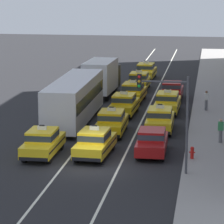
{
  "coord_description": "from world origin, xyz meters",
  "views": [
    {
      "loc": [
        6.65,
        -35.47,
        10.87
      ],
      "look_at": [
        -0.17,
        9.09,
        1.3
      ],
      "focal_mm": 105.29,
      "sensor_mm": 36.0,
      "label": 1
    }
  ],
  "objects_px": {
    "taxi_center_fourth": "(133,92)",
    "bus_left_second": "(74,98)",
    "traffic_light_pole": "(169,107)",
    "taxi_center_fifth": "(139,81)",
    "box_truck_left_third": "(102,76)",
    "pedestrian_near_crosswalk": "(206,100)",
    "taxi_center_third": "(124,104)",
    "taxi_center_sixth": "(146,71)",
    "taxi_right_second": "(160,119)",
    "sedan_right_fourth": "(172,90)",
    "sedan_right_nearest": "(152,141)",
    "taxi_center_nearest": "(95,142)",
    "taxi_center_second": "(112,122)",
    "taxi_right_third": "(168,102)",
    "fire_hydrant": "(192,152)",
    "pedestrian_mid_block": "(221,131)",
    "taxi_left_nearest": "(43,142)"
  },
  "relations": [
    {
      "from": "taxi_center_nearest",
      "to": "sedan_right_nearest",
      "type": "height_order",
      "value": "taxi_center_nearest"
    },
    {
      "from": "fire_hydrant",
      "to": "traffic_light_pole",
      "type": "bearing_deg",
      "value": -111.42
    },
    {
      "from": "taxi_center_nearest",
      "to": "pedestrian_mid_block",
      "type": "bearing_deg",
      "value": 27.36
    },
    {
      "from": "taxi_center_sixth",
      "to": "pedestrian_mid_block",
      "type": "distance_m",
      "value": 27.02
    },
    {
      "from": "taxi_center_third",
      "to": "pedestrian_mid_block",
      "type": "distance_m",
      "value": 10.94
    },
    {
      "from": "taxi_center_second",
      "to": "sedan_right_nearest",
      "type": "distance_m",
      "value": 5.67
    },
    {
      "from": "sedan_right_nearest",
      "to": "taxi_center_fifth",
      "type": "bearing_deg",
      "value": 98.39
    },
    {
      "from": "taxi_center_nearest",
      "to": "taxi_center_fourth",
      "type": "distance_m",
      "value": 17.43
    },
    {
      "from": "taxi_center_sixth",
      "to": "bus_left_second",
      "type": "bearing_deg",
      "value": -98.6
    },
    {
      "from": "taxi_center_fifth",
      "to": "sedan_right_fourth",
      "type": "bearing_deg",
      "value": -53.06
    },
    {
      "from": "taxi_left_nearest",
      "to": "taxi_center_nearest",
      "type": "xyz_separation_m",
      "value": [
        3.12,
        0.41,
        0.0
      ]
    },
    {
      "from": "taxi_left_nearest",
      "to": "pedestrian_near_crosswalk",
      "type": "relative_size",
      "value": 2.9
    },
    {
      "from": "taxi_center_third",
      "to": "sedan_right_nearest",
      "type": "xyz_separation_m",
      "value": [
        3.19,
        -11.04,
        -0.03
      ]
    },
    {
      "from": "pedestrian_near_crosswalk",
      "to": "traffic_light_pole",
      "type": "height_order",
      "value": "traffic_light_pole"
    },
    {
      "from": "taxi_center_third",
      "to": "pedestrian_mid_block",
      "type": "xyz_separation_m",
      "value": [
        7.35,
        -8.1,
        0.07
      ]
    },
    {
      "from": "bus_left_second",
      "to": "pedestrian_near_crosswalk",
      "type": "xyz_separation_m",
      "value": [
        9.61,
        5.23,
        -0.87
      ]
    },
    {
      "from": "taxi_center_fourth",
      "to": "bus_left_second",
      "type": "bearing_deg",
      "value": -111.31
    },
    {
      "from": "taxi_center_second",
      "to": "taxi_right_third",
      "type": "height_order",
      "value": "same"
    },
    {
      "from": "sedan_right_nearest",
      "to": "pedestrian_near_crosswalk",
      "type": "xyz_separation_m",
      "value": [
        3.12,
        13.14,
        0.1
      ]
    },
    {
      "from": "bus_left_second",
      "to": "sedan_right_nearest",
      "type": "distance_m",
      "value": 10.27
    },
    {
      "from": "taxi_center_nearest",
      "to": "fire_hydrant",
      "type": "bearing_deg",
      "value": -1.21
    },
    {
      "from": "taxi_center_nearest",
      "to": "bus_left_second",
      "type": "bearing_deg",
      "value": 109.48
    },
    {
      "from": "taxi_center_third",
      "to": "taxi_right_second",
      "type": "xyz_separation_m",
      "value": [
        3.19,
        -4.96,
        0.0
      ]
    },
    {
      "from": "fire_hydrant",
      "to": "sedan_right_fourth",
      "type": "bearing_deg",
      "value": 97.14
    },
    {
      "from": "box_truck_left_third",
      "to": "taxi_center_fourth",
      "type": "distance_m",
      "value": 4.04
    },
    {
      "from": "sedan_right_nearest",
      "to": "pedestrian_near_crosswalk",
      "type": "height_order",
      "value": "pedestrian_near_crosswalk"
    },
    {
      "from": "taxi_right_second",
      "to": "sedan_right_fourth",
      "type": "xyz_separation_m",
      "value": [
        0.1,
        11.82,
        -0.03
      ]
    },
    {
      "from": "taxi_center_second",
      "to": "pedestrian_near_crosswalk",
      "type": "bearing_deg",
      "value": 53.23
    },
    {
      "from": "taxi_center_nearest",
      "to": "pedestrian_near_crosswalk",
      "type": "bearing_deg",
      "value": 65.29
    },
    {
      "from": "taxi_center_fifth",
      "to": "pedestrian_near_crosswalk",
      "type": "relative_size",
      "value": 2.91
    },
    {
      "from": "taxi_center_sixth",
      "to": "taxi_left_nearest",
      "type": "bearing_deg",
      "value": -95.98
    },
    {
      "from": "taxi_center_fourth",
      "to": "taxi_right_third",
      "type": "xyz_separation_m",
      "value": [
        3.25,
        -4.17,
        0.0
      ]
    },
    {
      "from": "taxi_center_third",
      "to": "taxi_center_fourth",
      "type": "xyz_separation_m",
      "value": [
        0.05,
        5.44,
        0.0
      ]
    },
    {
      "from": "taxi_right_third",
      "to": "sedan_right_fourth",
      "type": "distance_m",
      "value": 5.59
    },
    {
      "from": "taxi_center_fourth",
      "to": "sedan_right_nearest",
      "type": "distance_m",
      "value": 16.78
    },
    {
      "from": "taxi_center_fifth",
      "to": "taxi_right_second",
      "type": "distance_m",
      "value": 16.7
    },
    {
      "from": "taxi_center_nearest",
      "to": "taxi_center_third",
      "type": "xyz_separation_m",
      "value": [
        0.17,
        11.99,
        0.0
      ]
    },
    {
      "from": "pedestrian_near_crosswalk",
      "to": "pedestrian_mid_block",
      "type": "distance_m",
      "value": 10.24
    },
    {
      "from": "taxi_left_nearest",
      "to": "traffic_light_pole",
      "type": "height_order",
      "value": "traffic_light_pole"
    },
    {
      "from": "traffic_light_pole",
      "to": "pedestrian_mid_block",
      "type": "bearing_deg",
      "value": 67.85
    },
    {
      "from": "box_truck_left_third",
      "to": "taxi_center_nearest",
      "type": "distance_m",
      "value": 20.07
    },
    {
      "from": "sedan_right_fourth",
      "to": "fire_hydrant",
      "type": "height_order",
      "value": "sedan_right_fourth"
    },
    {
      "from": "taxi_center_second",
      "to": "pedestrian_near_crosswalk",
      "type": "relative_size",
      "value": 2.91
    },
    {
      "from": "traffic_light_pole",
      "to": "taxi_center_fifth",
      "type": "bearing_deg",
      "value": 99.82
    },
    {
      "from": "taxi_center_fifth",
      "to": "taxi_right_third",
      "type": "distance_m",
      "value": 10.69
    },
    {
      "from": "taxi_center_third",
      "to": "pedestrian_near_crosswalk",
      "type": "height_order",
      "value": "taxi_center_third"
    },
    {
      "from": "taxi_center_fourth",
      "to": "taxi_center_fifth",
      "type": "height_order",
      "value": "same"
    },
    {
      "from": "sedan_right_nearest",
      "to": "taxi_center_nearest",
      "type": "bearing_deg",
      "value": -164.28
    },
    {
      "from": "box_truck_left_third",
      "to": "taxi_center_fifth",
      "type": "distance_m",
      "value": 4.71
    },
    {
      "from": "box_truck_left_third",
      "to": "taxi_center_nearest",
      "type": "bearing_deg",
      "value": -81.67
    }
  ]
}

